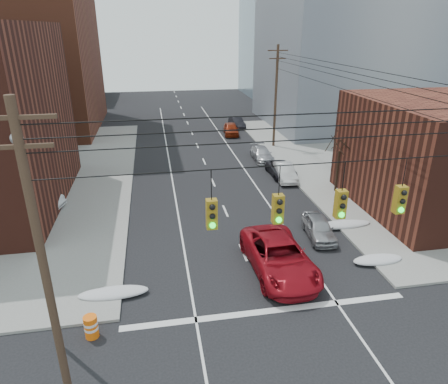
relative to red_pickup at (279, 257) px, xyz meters
name	(u,v)px	position (x,y,z in m)	size (l,w,h in m)	color
building_brick_far	(34,66)	(-27.50, 64.27, 5.07)	(22.00, 18.00, 12.00)	#491E15
building_office	(355,28)	(20.50, 34.27, 11.57)	(22.00, 20.00, 25.00)	gray
building_glass	(299,36)	(22.50, 60.27, 10.07)	(20.00, 18.00, 22.00)	gray
utility_pole_left	(44,265)	(-10.00, -6.73, 4.86)	(2.20, 0.28, 11.00)	#473323
utility_pole_far	(276,95)	(7.00, 24.27, 4.86)	(2.20, 0.28, 11.00)	#473323
traffic_signals	(310,205)	(-1.40, -6.76, 6.24)	(17.00, 0.42, 2.02)	black
street_light	(35,230)	(-11.00, -3.73, 4.61)	(0.44, 0.44, 9.32)	gray
bare_tree	(338,166)	(8.09, 10.27, 1.40)	(2.09, 2.20, 4.93)	black
snow_nw	(114,293)	(-8.90, -0.73, -0.72)	(3.50, 1.08, 0.42)	silver
snow_ne	(378,260)	(5.90, -0.23, -0.72)	(3.00, 1.08, 0.42)	silver
snow_east_far	(343,225)	(5.90, 4.27, -0.72)	(4.00, 1.08, 0.42)	silver
red_pickup	(279,257)	(0.00, 0.00, 0.00)	(3.07, 6.66, 1.85)	maroon
parked_car_a	(319,228)	(3.73, 3.33, -0.26)	(1.58, 3.92, 1.34)	#9D9DA1
parked_car_b	(285,172)	(4.90, 13.91, -0.22)	(1.49, 4.28, 1.41)	silver
parked_car_c	(281,169)	(4.90, 14.88, -0.31)	(2.03, 4.40, 1.22)	black
parked_car_d	(262,154)	(4.40, 19.76, -0.28)	(1.80, 4.43, 1.28)	#B6B6BC
parked_car_e	(231,129)	(3.30, 30.55, -0.18)	(1.76, 4.37, 1.49)	maroon
parked_car_f	(237,122)	(4.90, 34.52, -0.27)	(1.39, 3.99, 1.31)	black
lot_car_a	(31,199)	(-15.55, 10.88, -0.02)	(1.60, 4.58, 1.51)	silver
lot_car_b	(49,166)	(-16.09, 19.00, -0.10)	(2.23, 4.84, 1.34)	#A5A5A9
lot_car_d	(25,160)	(-18.66, 21.25, -0.05)	(1.72, 4.27, 1.45)	#B0AFB4
construction_barrel	(91,326)	(-9.62, -3.48, -0.38)	(0.76, 0.76, 1.06)	#FF660D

